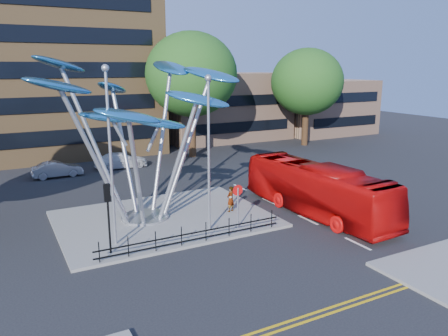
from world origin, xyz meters
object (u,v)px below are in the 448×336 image
tree_far (307,82)px  leaf_sculpture (138,103)px  traffic_light_island (108,204)px  parked_car_right (121,160)px  street_lamp_right (209,140)px  tree_right (191,75)px  red_bus (317,189)px  no_entry_sign_island (238,199)px  parked_car_mid (57,169)px  pedestrian (231,199)px  street_lamp_left (110,142)px

tree_far → leaf_sculpture: 28.53m
traffic_light_island → parked_car_right: (5.42, 18.08, -1.94)m
street_lamp_right → parked_car_right: (-0.08, 17.58, -4.42)m
tree_right → tree_far: bearing=0.0°
tree_far → traffic_light_island: size_ratio=3.16×
red_bus → traffic_light_island: bearing=178.0°
no_entry_sign_island → parked_car_mid: 18.65m
red_bus → street_lamp_right: bearing=174.6°
leaf_sculpture → red_bus: size_ratio=1.14×
tree_far → parked_car_mid: size_ratio=2.76×
traffic_light_island → leaf_sculpture: bearing=55.0°
tree_far → pedestrian: tree_far is taller
tree_far → no_entry_sign_island: (-20.00, -19.48, -5.29)m
pedestrian → street_lamp_right: bearing=16.5°
tree_right → street_lamp_right: 20.64m
no_entry_sign_island → parked_car_right: 18.17m
tree_far → no_entry_sign_island: size_ratio=4.41×
parked_car_mid → street_lamp_left: bearing=-179.0°
tree_far → street_lamp_right: bearing=-138.5°
street_lamp_right → tree_far: bearing=41.5°
street_lamp_right → pedestrian: 5.29m
tree_right → parked_car_mid: tree_right is taller
street_lamp_left → traffic_light_island: (-0.50, -1.00, -2.74)m
red_bus → street_lamp_left: bearing=173.3°
pedestrian → tree_right: bearing=-130.4°
pedestrian → leaf_sculpture: bearing=-40.9°
tree_right → parked_car_mid: size_ratio=3.09×
parked_car_mid → leaf_sculpture: bearing=-168.0°
tree_right → street_lamp_left: bearing=-124.0°
traffic_light_island → red_bus: size_ratio=0.31×
tree_far → parked_car_right: (-21.58, -1.42, -6.43)m
street_lamp_left → parked_car_right: size_ratio=1.89×
street_lamp_right → no_entry_sign_island: size_ratio=3.39×
tree_far → no_entry_sign_island: tree_far is taller
tree_far → red_bus: (-14.37, -19.34, -5.55)m
tree_far → traffic_light_island: (-27.00, -19.50, -4.49)m
red_bus → pedestrian: red_bus is taller
parked_car_mid → traffic_light_island: bearing=179.3°
tree_far → street_lamp_right: size_ratio=1.30×
street_lamp_left → pedestrian: street_lamp_left is taller
tree_right → street_lamp_left: tree_right is taller
red_bus → no_entry_sign_island: bearing=178.8°
no_entry_sign_island → parked_car_right: (-1.58, 18.07, -1.14)m
traffic_light_island → parked_car_mid: (-0.09, 17.23, -1.97)m
red_bus → parked_car_right: 19.34m
no_entry_sign_island → leaf_sculpture: bearing=134.3°
parked_car_mid → parked_car_right: (5.50, 0.86, 0.03)m
red_bus → parked_car_mid: (-12.71, 17.07, -0.91)m
street_lamp_left → parked_car_mid: 16.91m
traffic_light_island → parked_car_right: size_ratio=0.74×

